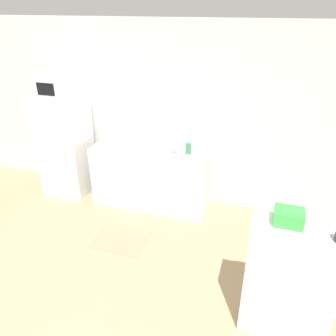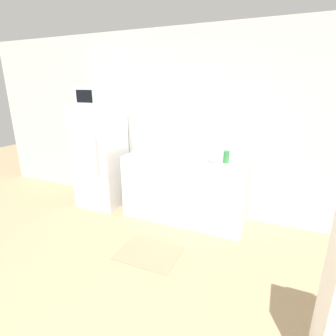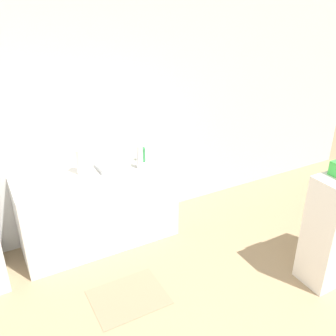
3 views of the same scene
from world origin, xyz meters
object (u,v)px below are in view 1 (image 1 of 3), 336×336
object	(u,v)px
bottle_tall	(179,148)
paper_towel_roll	(143,138)
microwave	(57,87)
basket	(289,217)
refrigerator	(66,147)
bottle_short	(189,148)

from	to	relation	value
bottle_tall	paper_towel_roll	distance (m)	0.60
microwave	basket	distance (m)	3.58
microwave	bottle_tall	xyz separation A→B (m)	(1.83, -0.08, -0.67)
refrigerator	bottle_tall	distance (m)	1.85
microwave	bottle_short	xyz separation A→B (m)	(1.93, 0.07, -0.73)
bottle_short	basket	world-z (taller)	basket
microwave	bottle_tall	size ratio (longest dim) A/B	1.91
refrigerator	microwave	size ratio (longest dim) A/B	3.13
refrigerator	paper_towel_roll	distance (m)	1.28
basket	paper_towel_roll	size ratio (longest dim) A/B	0.84
refrigerator	bottle_short	size ratio (longest dim) A/B	9.92
refrigerator	basket	xyz separation A→B (m)	(3.19, -1.55, 0.42)
refrigerator	microwave	world-z (taller)	microwave
microwave	bottle_short	distance (m)	2.06
bottle_tall	basket	xyz separation A→B (m)	(1.35, -1.47, 0.17)
bottle_short	basket	size ratio (longest dim) A/B	0.67
basket	paper_towel_roll	distance (m)	2.54
refrigerator	basket	bearing A→B (deg)	-26.00
bottle_tall	bottle_short	world-z (taller)	bottle_tall
refrigerator	microwave	xyz separation A→B (m)	(-0.00, -0.00, 0.92)
microwave	bottle_short	bearing A→B (deg)	2.13
bottle_tall	paper_towel_roll	xyz separation A→B (m)	(-0.58, 0.17, 0.01)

